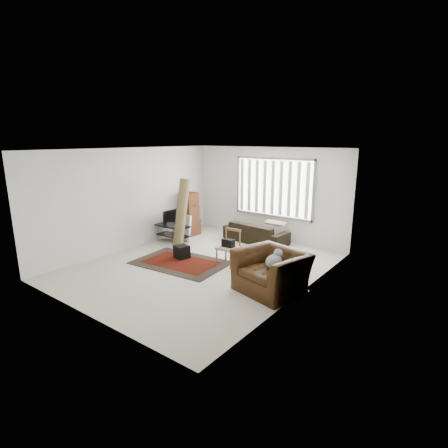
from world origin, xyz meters
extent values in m
plane|color=beige|center=(0.00, 0.00, 0.00)|extent=(6.00, 6.00, 0.00)
cube|color=white|center=(0.00, 0.00, 2.70)|extent=(5.00, 6.00, 0.02)
cube|color=silver|center=(0.00, 3.00, 1.35)|extent=(5.00, 0.02, 2.70)
cube|color=silver|center=(0.00, -3.00, 1.35)|extent=(5.00, 0.02, 2.70)
cube|color=silver|center=(-2.50, 0.00, 1.35)|extent=(0.02, 6.00, 2.70)
cube|color=silver|center=(2.50, 0.00, 1.35)|extent=(0.02, 6.00, 2.70)
cube|color=white|center=(0.20, 2.98, 1.55)|extent=(2.40, 0.01, 1.60)
cube|color=gray|center=(0.20, 2.96, 1.55)|extent=(2.52, 0.06, 1.72)
cube|color=white|center=(0.20, 2.92, 1.55)|extent=(2.40, 0.02, 1.55)
cube|color=black|center=(-0.54, -0.17, 0.01)|extent=(2.31, 1.65, 0.02)
cube|color=#430F05|center=(-0.54, -0.17, 0.02)|extent=(1.81, 1.16, 0.00)
cube|color=black|center=(-1.95, 0.96, 0.49)|extent=(1.02, 0.46, 0.04)
cube|color=black|center=(-1.95, 0.96, 0.20)|extent=(0.98, 0.43, 0.03)
cylinder|color=#B2B2B7|center=(-2.41, 0.77, 0.25)|extent=(0.03, 0.03, 0.51)
cylinder|color=#B2B2B7|center=(-1.49, 0.77, 0.25)|extent=(0.03, 0.03, 0.51)
cylinder|color=#B2B2B7|center=(-2.41, 1.16, 0.25)|extent=(0.03, 0.03, 0.51)
cylinder|color=#B2B2B7|center=(-1.49, 1.16, 0.25)|extent=(0.03, 0.03, 0.51)
imported|color=black|center=(-1.95, 0.96, 0.75)|extent=(0.11, 0.82, 0.47)
cube|color=black|center=(-0.74, 0.08, 0.18)|extent=(0.39, 0.39, 0.32)
cube|color=#582F1C|center=(-2.13, 1.89, 0.24)|extent=(0.57, 0.52, 0.49)
cube|color=#582F1C|center=(-2.11, 1.86, 0.71)|extent=(0.51, 0.47, 0.44)
cube|color=#582F1C|center=(-2.15, 1.91, 1.12)|extent=(0.47, 0.47, 0.39)
cube|color=silver|center=(-1.89, 1.28, 0.38)|extent=(0.63, 0.32, 0.76)
cylinder|color=brown|center=(-1.48, 0.87, 0.94)|extent=(0.30, 0.65, 1.89)
imported|color=black|center=(-0.05, 2.45, 0.37)|extent=(1.97, 0.98, 0.74)
cube|color=tan|center=(0.46, 0.42, 0.43)|extent=(0.48, 0.48, 0.05)
cylinder|color=brown|center=(0.27, 0.21, 0.21)|extent=(0.04, 0.04, 0.43)
cylinder|color=brown|center=(0.66, 0.23, 0.21)|extent=(0.04, 0.04, 0.43)
cylinder|color=brown|center=(0.25, 0.60, 0.21)|extent=(0.04, 0.04, 0.43)
cylinder|color=brown|center=(0.64, 0.62, 0.21)|extent=(0.04, 0.04, 0.43)
cube|color=brown|center=(0.45, 0.62, 0.83)|extent=(0.44, 0.06, 0.06)
cube|color=brown|center=(0.25, 0.61, 0.64)|extent=(0.04, 0.04, 0.43)
cube|color=brown|center=(0.64, 0.63, 0.64)|extent=(0.04, 0.04, 0.43)
cube|color=black|center=(0.46, 0.42, 0.55)|extent=(0.29, 0.18, 0.18)
imported|color=#371E0B|center=(2.00, -0.26, 0.47)|extent=(1.49, 1.37, 0.93)
ellipsoid|color=#59595B|center=(2.00, -0.26, 0.61)|extent=(0.33, 0.39, 0.23)
sphere|color=#59595B|center=(2.05, -0.09, 0.75)|extent=(0.18, 0.18, 0.18)
camera|label=1|loc=(5.12, -5.91, 2.94)|focal=28.00mm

